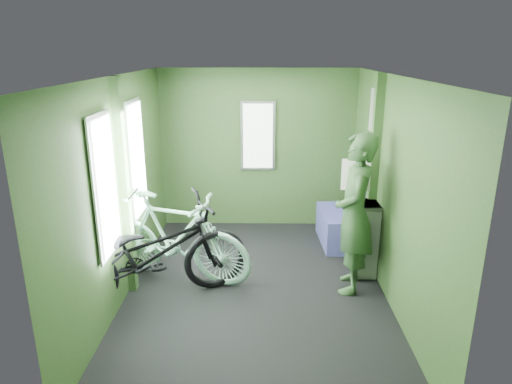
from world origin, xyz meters
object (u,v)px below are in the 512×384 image
bench_seat (341,223)px  bicycle_mint (177,280)px  passenger (354,214)px  waste_box (364,238)px  bicycle_black (155,301)px

bench_seat → bicycle_mint: bearing=-154.3°
passenger → waste_box: size_ratio=2.00×
bicycle_black → waste_box: bearing=-98.1°
bicycle_black → waste_box: (2.33, 0.68, 0.44)m
bicycle_black → bicycle_mint: size_ratio=1.15×
passenger → bench_seat: passenger is taller
bicycle_black → bench_seat: (2.21, 1.55, 0.28)m
passenger → bicycle_mint: bearing=-84.5°
passenger → bench_seat: bearing=-175.2°
bicycle_black → bicycle_mint: bearing=-44.0°
bicycle_black → passenger: 2.31m
bicycle_mint → waste_box: waste_box is taller
bicycle_black → bench_seat: 2.72m
bicycle_mint → waste_box: 2.23m
bicycle_mint → waste_box: (2.17, 0.23, 0.44)m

